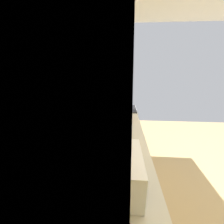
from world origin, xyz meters
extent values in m
plane|color=tan|center=(0.00, 0.00, 0.00)|extent=(5.98, 5.98, 0.00)
cube|color=beige|center=(0.00, 1.48, 1.38)|extent=(3.86, 0.12, 2.76)
cube|color=#E5BF70|center=(-0.41, 1.12, 0.45)|extent=(2.88, 0.61, 0.90)
cube|color=beige|center=(-0.41, 1.12, 0.91)|extent=(2.91, 0.64, 0.02)
cube|color=#332819|center=(-0.41, 0.81, 0.45)|extent=(0.01, 0.01, 0.83)
cube|color=#332819|center=(0.07, 0.81, 0.45)|extent=(0.01, 0.01, 0.83)
cube|color=#332819|center=(0.55, 0.81, 0.45)|extent=(0.01, 0.01, 0.83)
cube|color=#E2BC72|center=(-0.41, 1.27, 1.92)|extent=(2.30, 0.31, 0.73)
cube|color=#B7BABF|center=(1.35, 1.10, 0.46)|extent=(0.60, 0.64, 0.92)
cube|color=black|center=(1.35, 0.78, 0.41)|extent=(0.47, 0.01, 0.51)
cube|color=black|center=(1.35, 1.10, 0.93)|extent=(0.57, 0.61, 0.02)
cube|color=#B7BABF|center=(1.35, 1.40, 1.01)|extent=(0.57, 0.04, 0.18)
cylinder|color=#38383D|center=(1.21, 0.99, 0.94)|extent=(0.11, 0.11, 0.01)
cylinder|color=#38383D|center=(1.48, 0.99, 0.94)|extent=(0.11, 0.11, 0.01)
cylinder|color=#38383D|center=(1.21, 1.22, 0.94)|extent=(0.11, 0.11, 0.01)
cylinder|color=#38383D|center=(1.48, 1.22, 0.94)|extent=(0.11, 0.11, 0.01)
cube|color=white|center=(-0.75, 1.14, 1.06)|extent=(0.47, 0.36, 0.29)
cube|color=black|center=(-0.79, 0.96, 1.06)|extent=(0.29, 0.01, 0.20)
cube|color=#2D2D33|center=(-0.56, 0.96, 1.06)|extent=(0.09, 0.01, 0.20)
cylinder|color=silver|center=(0.29, 1.02, 0.95)|extent=(0.14, 0.14, 0.06)
cylinder|color=#FAD2CA|center=(0.29, 1.02, 0.97)|extent=(0.11, 0.11, 0.03)
cylinder|color=red|center=(0.76, 1.02, 0.99)|extent=(0.12, 0.12, 0.14)
cylinder|color=black|center=(0.76, 1.02, 1.07)|extent=(0.03, 0.03, 0.02)
cylinder|color=red|center=(0.83, 1.02, 1.01)|extent=(0.07, 0.02, 0.05)
camera|label=1|loc=(-1.62, 1.12, 1.83)|focal=21.95mm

